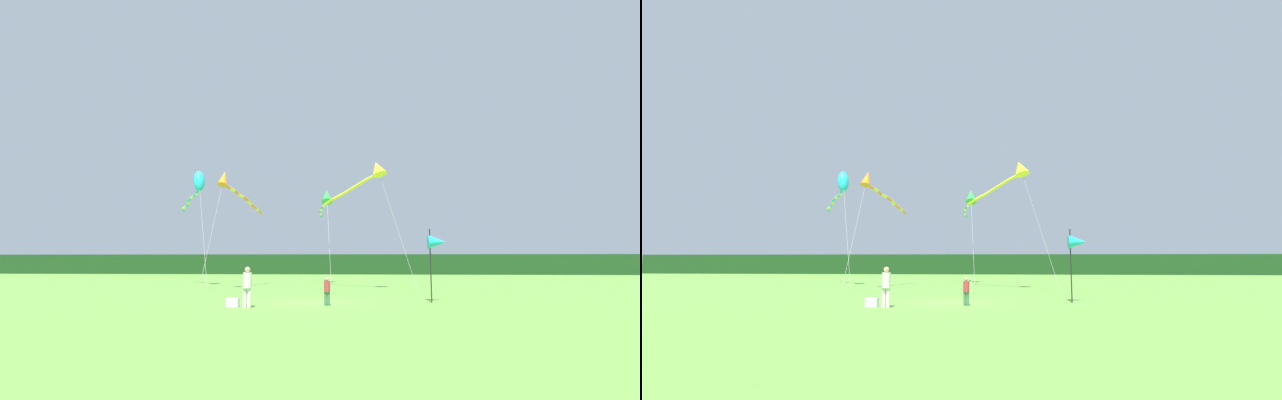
{
  "view_description": "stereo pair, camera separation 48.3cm",
  "coord_description": "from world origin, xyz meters",
  "views": [
    {
      "loc": [
        2.01,
        -23.11,
        2.09
      ],
      "look_at": [
        0.0,
        6.0,
        6.0
      ],
      "focal_mm": 25.25,
      "sensor_mm": 36.0,
      "label": 1
    },
    {
      "loc": [
        2.49,
        -23.07,
        2.09
      ],
      "look_at": [
        0.0,
        6.0,
        6.0
      ],
      "focal_mm": 25.25,
      "sensor_mm": 36.0,
      "label": 2
    }
  ],
  "objects": [
    {
      "name": "ground_plane",
      "position": [
        0.0,
        0.0,
        0.0
      ],
      "size": [
        120.0,
        120.0,
        0.0
      ],
      "primitive_type": "plane",
      "color": "#5B9338"
    },
    {
      "name": "distant_treeline",
      "position": [
        0.0,
        45.0,
        1.48
      ],
      "size": [
        108.0,
        2.14,
        2.95
      ],
      "primitive_type": "cube",
      "color": "#193D19",
      "rests_on": "ground"
    },
    {
      "name": "person_adult",
      "position": [
        -2.62,
        -3.1,
        1.0
      ],
      "size": [
        0.39,
        0.39,
        1.79
      ],
      "color": "silver",
      "rests_on": "ground"
    },
    {
      "name": "person_child",
      "position": [
        0.88,
        -1.91,
        0.73
      ],
      "size": [
        0.29,
        0.29,
        1.31
      ],
      "color": "#3F724C",
      "rests_on": "ground"
    },
    {
      "name": "cooler_box",
      "position": [
        -3.35,
        -2.72,
        0.19
      ],
      "size": [
        0.55,
        0.35,
        0.39
      ],
      "primitive_type": "cube",
      "color": "silver",
      "rests_on": "ground"
    },
    {
      "name": "banner_flag_pole",
      "position": [
        6.33,
        0.01,
        2.97
      ],
      "size": [
        0.9,
        0.7,
        3.66
      ],
      "color": "black",
      "rests_on": "ground"
    },
    {
      "name": "kite_orange",
      "position": [
        -7.01,
        9.73,
        7.68
      ],
      "size": [
        2.15,
        9.51,
        8.72
      ],
      "color": "#B2B2B2",
      "rests_on": "ground"
    },
    {
      "name": "kite_cyan",
      "position": [
        -10.67,
        12.94,
        8.35
      ],
      "size": [
        5.15,
        8.07,
        9.52
      ],
      "color": "#B2B2B2",
      "rests_on": "ground"
    },
    {
      "name": "kite_green",
      "position": [
        -0.22,
        17.63,
        7.78
      ],
      "size": [
        1.48,
        8.51,
        8.74
      ],
      "color": "#B2B2B2",
      "rests_on": "ground"
    },
    {
      "name": "kite_yellow",
      "position": [
        3.63,
        9.48,
        8.48
      ],
      "size": [
        6.56,
        6.34,
        9.38
      ],
      "color": "#B2B2B2",
      "rests_on": "ground"
    }
  ]
}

